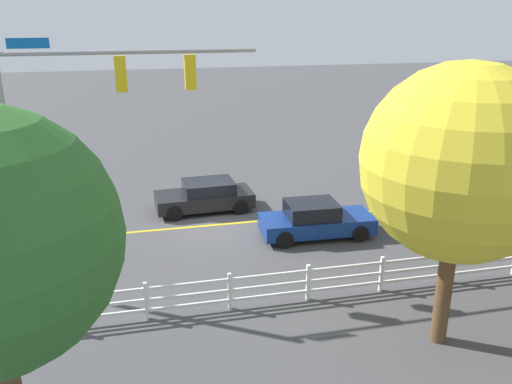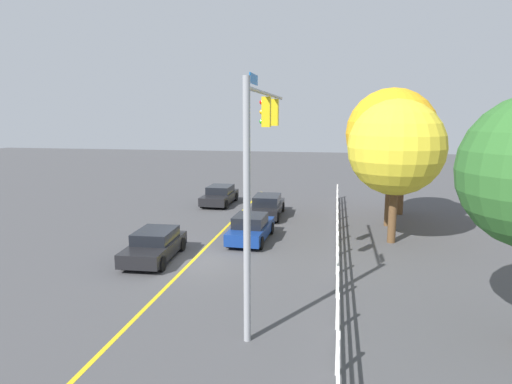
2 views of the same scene
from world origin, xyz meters
TOP-DOWN VIEW (x-y plane):
  - ground_plane at (0.00, 0.00)m, footprint 120.00×120.00m
  - lane_center_stripe at (-4.00, 0.00)m, footprint 28.00×0.16m
  - signal_assembly at (4.35, 3.79)m, footprint 7.30×0.38m
  - car_0 at (-9.11, 1.92)m, footprint 4.52×1.92m
  - car_1 at (-12.33, -2.12)m, footprint 4.36×1.96m
  - car_2 at (-3.56, 1.93)m, footprint 4.32×1.92m
  - car_3 at (0.14, -1.74)m, footprint 4.20×2.04m
  - white_rail_fence at (-3.00, 6.34)m, footprint 26.10×0.10m
  - tree_0 at (-8.01, 9.22)m, footprint 5.13×5.13m
  - tree_2 at (-11.32, 10.37)m, footprint 3.28×3.28m
  - tree_3 at (-4.52, 9.06)m, footprint 4.73×4.73m

SIDE VIEW (x-z plane):
  - ground_plane at x=0.00m, z-range 0.00..0.00m
  - lane_center_stripe at x=-4.00m, z-range 0.00..0.01m
  - white_rail_fence at x=-3.00m, z-range 0.03..1.18m
  - car_3 at x=0.14m, z-range -0.01..1.31m
  - car_1 at x=-12.33m, z-range -0.02..1.32m
  - car_2 at x=-3.56m, z-range -0.03..1.35m
  - car_0 at x=-9.11m, z-range -0.02..1.38m
  - tree_2 at x=-11.32m, z-range 1.36..7.47m
  - tree_3 at x=-4.52m, z-range 1.23..8.44m
  - signal_assembly at x=4.35m, z-range 1.51..9.04m
  - tree_0 at x=-8.01m, z-range 1.40..9.35m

